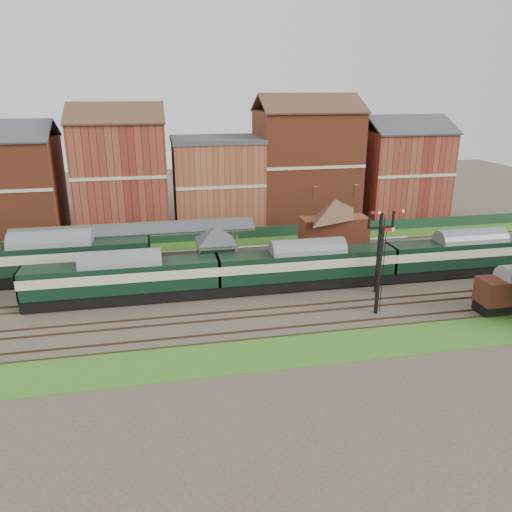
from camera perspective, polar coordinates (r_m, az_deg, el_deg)
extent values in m
plane|color=#473D33|center=(49.29, -0.58, -4.11)|extent=(160.00, 160.00, 0.00)
cube|color=#2D6619|center=(64.12, -3.30, 1.39)|extent=(90.00, 4.50, 0.06)
cube|color=#2D6619|center=(38.76, 2.86, -10.84)|extent=(90.00, 5.00, 0.06)
cube|color=#193823|center=(65.80, -3.56, 2.50)|extent=(90.00, 0.12, 1.50)
cube|color=#2D2D2D|center=(57.57, -7.33, -0.30)|extent=(55.00, 3.40, 1.00)
cube|color=#566648|center=(51.41, -4.56, -1.74)|extent=(3.40, 3.20, 2.40)
cube|color=#484E31|center=(50.68, -4.62, 0.59)|extent=(3.60, 3.40, 2.00)
pyramid|color=#383A3F|center=(50.15, -4.67, 2.54)|extent=(5.40, 5.40, 1.60)
cube|color=maroon|center=(52.91, 4.07, -1.24)|extent=(3.00, 2.40, 2.20)
cube|color=#4C3323|center=(51.84, 4.30, 0.03)|extent=(3.20, 1.34, 0.79)
cube|color=#4C3323|center=(53.03, 3.92, 0.47)|extent=(3.20, 1.34, 0.79)
cube|color=brown|center=(60.38, 8.89, 2.78)|extent=(8.00, 3.00, 3.50)
pyramid|color=#4C3323|center=(59.67, 9.02, 5.41)|extent=(8.10, 8.10, 2.20)
cube|color=brown|center=(58.74, 6.75, 5.80)|extent=(0.60, 0.60, 1.60)
cube|color=brown|center=(60.47, 11.28, 5.94)|extent=(0.60, 0.60, 1.60)
cube|color=#484E31|center=(57.14, -24.55, 0.28)|extent=(0.22, 0.22, 3.40)
cube|color=#484E31|center=(58.66, -2.64, 2.46)|extent=(0.22, 0.22, 3.40)
cube|color=#383A3F|center=(55.39, -13.62, 3.00)|extent=(26.00, 1.99, 0.90)
cube|color=#383A3F|center=(57.23, -13.58, 3.50)|extent=(26.00, 1.99, 0.90)
cube|color=#484E31|center=(56.21, -13.63, 3.63)|extent=(26.00, 0.20, 0.20)
cube|color=black|center=(49.25, 13.82, 0.28)|extent=(0.25, 0.25, 8.00)
cube|color=black|center=(48.51, 14.06, 3.19)|extent=(2.60, 0.18, 0.18)
cube|color=#B2140F|center=(47.88, 13.49, 4.83)|extent=(1.10, 0.08, 0.25)
cube|color=#B2140F|center=(48.93, 16.05, 4.91)|extent=(1.10, 0.08, 0.25)
cube|color=black|center=(44.59, 13.89, -1.69)|extent=(0.25, 0.25, 8.00)
cube|color=#B2140F|center=(43.71, 14.92, 2.92)|extent=(1.10, 0.08, 0.25)
cube|color=brown|center=(73.35, -26.88, 6.83)|extent=(14.00, 10.00, 13.00)
cube|color=maroon|center=(70.70, -15.11, 8.65)|extent=(12.00, 10.00, 15.00)
cube|color=#995531|center=(71.34, -4.45, 8.10)|extent=(12.00, 10.00, 12.00)
cube|color=brown|center=(73.71, 5.73, 9.98)|extent=(14.00, 10.00, 16.00)
cube|color=maroon|center=(79.63, 16.20, 8.90)|extent=(12.00, 10.00, 13.00)
cube|color=black|center=(48.39, -14.88, -4.32)|extent=(17.82, 2.49, 1.09)
cube|color=black|center=(47.72, -15.06, -2.30)|extent=(17.82, 2.77, 2.57)
cube|color=beige|center=(47.62, -15.09, -1.95)|extent=(17.84, 2.81, 0.89)
cube|color=slate|center=(47.24, -15.20, -0.67)|extent=(17.82, 2.77, 0.59)
cube|color=black|center=(50.33, 5.79, -2.84)|extent=(17.82, 2.49, 1.09)
cube|color=black|center=(49.68, 5.86, -0.88)|extent=(17.82, 2.77, 2.57)
cube|color=beige|center=(49.58, 5.87, -0.55)|extent=(17.84, 2.81, 0.89)
cube|color=slate|center=(49.22, 5.92, 0.69)|extent=(17.82, 2.77, 0.59)
cube|color=black|center=(57.95, 22.89, -1.34)|extent=(17.82, 2.49, 1.09)
cube|color=black|center=(57.39, 23.12, 0.38)|extent=(17.82, 2.77, 2.57)
cube|color=beige|center=(57.30, 23.16, 0.68)|extent=(17.84, 2.81, 0.89)
cube|color=slate|center=(56.99, 23.30, 1.75)|extent=(17.82, 2.77, 0.59)
cube|color=black|center=(55.34, -21.91, -2.07)|extent=(19.39, 2.71, 1.18)
cube|color=black|center=(54.71, -22.16, -0.12)|extent=(19.39, 3.02, 2.80)
cube|color=beige|center=(54.61, -22.20, 0.21)|extent=(19.41, 3.06, 0.97)
cube|color=slate|center=(54.26, -22.36, 1.44)|extent=(19.39, 3.02, 0.65)
cube|color=black|center=(50.24, 26.69, -5.07)|extent=(5.53, 2.04, 0.83)
cube|color=#441613|center=(49.69, 26.94, -3.46)|extent=(5.53, 2.40, 2.21)
cube|color=gray|center=(49.29, 27.15, -2.15)|extent=(5.53, 2.40, 0.41)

